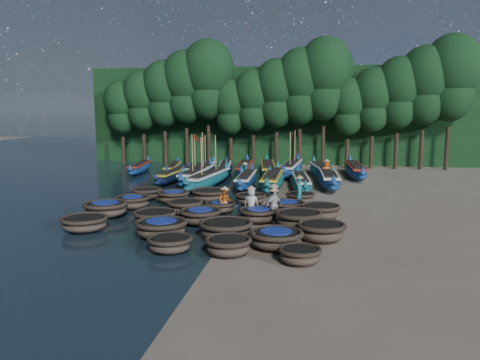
# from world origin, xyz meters

# --- Properties ---
(ground) EXTENTS (120.00, 120.00, 0.00)m
(ground) POSITION_xyz_m (0.00, 0.00, 0.00)
(ground) COLOR #7A6D59
(ground) RESTS_ON ground
(foliage_wall) EXTENTS (40.00, 3.00, 10.00)m
(foliage_wall) POSITION_xyz_m (0.00, 23.50, 5.00)
(foliage_wall) COLOR black
(foliage_wall) RESTS_ON ground
(coracle_2) EXTENTS (2.26, 2.26, 0.66)m
(coracle_2) POSITION_xyz_m (-1.82, -8.73, 0.38)
(coracle_2) COLOR #4E3E30
(coracle_2) RESTS_ON ground
(coracle_3) EXTENTS (2.18, 2.18, 0.74)m
(coracle_3) POSITION_xyz_m (0.62, -8.82, 0.43)
(coracle_3) COLOR #4E3E30
(coracle_3) RESTS_ON ground
(coracle_4) EXTENTS (1.99, 1.99, 0.65)m
(coracle_4) POSITION_xyz_m (3.47, -9.37, 0.37)
(coracle_4) COLOR #4E3E30
(coracle_4) RESTS_ON ground
(coracle_5) EXTENTS (2.30, 2.30, 0.73)m
(coracle_5) POSITION_xyz_m (-6.85, -6.24, 0.41)
(coracle_5) COLOR #4E3E30
(coracle_5) RESTS_ON ground
(coracle_6) EXTENTS (2.40, 2.40, 0.82)m
(coracle_6) POSITION_xyz_m (-2.86, -6.75, 0.47)
(coracle_6) COLOR #4E3E30
(coracle_6) RESTS_ON ground
(coracle_7) EXTENTS (2.45, 2.45, 0.85)m
(coracle_7) POSITION_xyz_m (0.08, -6.55, 0.48)
(coracle_7) COLOR #4E3E30
(coracle_7) RESTS_ON ground
(coracle_8) EXTENTS (2.82, 2.82, 0.78)m
(coracle_8) POSITION_xyz_m (2.42, -7.58, 0.45)
(coracle_8) COLOR #4E3E30
(coracle_8) RESTS_ON ground
(coracle_9) EXTENTS (2.24, 2.24, 0.84)m
(coracle_9) POSITION_xyz_m (4.29, -6.17, 0.48)
(coracle_9) COLOR #4E3E30
(coracle_9) RESTS_ON ground
(coracle_10) EXTENTS (2.45, 2.45, 0.83)m
(coracle_10) POSITION_xyz_m (-7.12, -3.36, 0.48)
(coracle_10) COLOR #4E3E30
(coracle_10) RESTS_ON ground
(coracle_11) EXTENTS (2.20, 2.20, 0.73)m
(coracle_11) POSITION_xyz_m (-3.92, -4.56, 0.42)
(coracle_11) COLOR #4E3E30
(coracle_11) RESTS_ON ground
(coracle_12) EXTENTS (2.38, 2.38, 0.79)m
(coracle_12) POSITION_xyz_m (-1.69, -4.10, 0.46)
(coracle_12) COLOR #4E3E30
(coracle_12) RESTS_ON ground
(coracle_13) EXTENTS (2.23, 2.23, 0.73)m
(coracle_13) POSITION_xyz_m (1.14, -3.18, 0.42)
(coracle_13) COLOR #4E3E30
(coracle_13) RESTS_ON ground
(coracle_14) EXTENTS (2.34, 2.34, 0.85)m
(coracle_14) POSITION_xyz_m (3.23, -4.08, 0.49)
(coracle_14) COLOR #4E3E30
(coracle_14) RESTS_ON ground
(coracle_15) EXTENTS (2.46, 2.46, 0.75)m
(coracle_15) POSITION_xyz_m (-6.49, -1.13, 0.43)
(coracle_15) COLOR #4E3E30
(coracle_15) RESTS_ON ground
(coracle_16) EXTENTS (2.04, 2.04, 0.81)m
(coracle_16) POSITION_xyz_m (-3.06, -2.16, 0.47)
(coracle_16) COLOR #4E3E30
(coracle_16) RESTS_ON ground
(coracle_17) EXTENTS (1.76, 1.76, 0.65)m
(coracle_17) POSITION_xyz_m (-1.23, -1.42, 0.37)
(coracle_17) COLOR #4E3E30
(coracle_17) RESTS_ON ground
(coracle_18) EXTENTS (2.03, 2.03, 0.68)m
(coracle_18) POSITION_xyz_m (2.46, -0.86, 0.39)
(coracle_18) COLOR #4E3E30
(coracle_18) RESTS_ON ground
(coracle_19) EXTENTS (2.32, 2.32, 0.80)m
(coracle_19) POSITION_xyz_m (4.29, -2.02, 0.46)
(coracle_19) COLOR #4E3E30
(coracle_19) RESTS_ON ground
(coracle_20) EXTENTS (2.14, 2.14, 0.72)m
(coracle_20) POSITION_xyz_m (-6.67, 1.71, 0.41)
(coracle_20) COLOR #4E3E30
(coracle_20) RESTS_ON ground
(coracle_21) EXTENTS (2.01, 2.01, 0.77)m
(coracle_21) POSITION_xyz_m (-4.59, 0.74, 0.44)
(coracle_21) COLOR #4E3E30
(coracle_21) RESTS_ON ground
(coracle_22) EXTENTS (2.95, 2.95, 0.77)m
(coracle_22) POSITION_xyz_m (-2.50, 1.70, 0.44)
(coracle_22) COLOR #4E3E30
(coracle_22) RESTS_ON ground
(coracle_23) EXTENTS (2.10, 2.10, 0.66)m
(coracle_23) POSITION_xyz_m (0.12, 1.22, 0.37)
(coracle_23) COLOR #4E3E30
(coracle_23) RESTS_ON ground
(coracle_24) EXTENTS (1.83, 1.83, 0.69)m
(coracle_24) POSITION_xyz_m (3.10, 1.83, 0.39)
(coracle_24) COLOR #4E3E30
(coracle_24) RESTS_ON ground
(long_boat_2) EXTENTS (1.82, 7.74, 1.36)m
(long_boat_2) POSITION_xyz_m (-7.10, 8.90, 0.52)
(long_boat_2) COLOR #0D1C31
(long_boat_2) RESTS_ON ground
(long_boat_3) EXTENTS (1.77, 9.16, 3.89)m
(long_boat_3) POSITION_xyz_m (-5.11, 8.69, 0.62)
(long_boat_3) COLOR navy
(long_boat_3) RESTS_ON ground
(long_boat_4) EXTENTS (2.72, 8.86, 3.80)m
(long_boat_4) POSITION_xyz_m (-3.82, 6.98, 0.60)
(long_boat_4) COLOR #10605F
(long_boat_4) RESTS_ON ground
(long_boat_5) EXTENTS (1.57, 7.92, 1.39)m
(long_boat_5) POSITION_xyz_m (-1.07, 7.56, 0.53)
(long_boat_5) COLOR navy
(long_boat_5) RESTS_ON ground
(long_boat_6) EXTENTS (1.62, 9.20, 1.62)m
(long_boat_6) POSITION_xyz_m (0.93, 7.25, 0.62)
(long_boat_6) COLOR #10605F
(long_boat_6) RESTS_ON ground
(long_boat_7) EXTENTS (2.15, 7.77, 1.37)m
(long_boat_7) POSITION_xyz_m (2.99, 7.07, 0.52)
(long_boat_7) COLOR #10605F
(long_boat_7) RESTS_ON ground
(long_boat_8) EXTENTS (2.01, 9.10, 1.60)m
(long_boat_8) POSITION_xyz_m (4.99, 8.86, 0.61)
(long_boat_8) COLOR navy
(long_boat_8) RESTS_ON ground
(long_boat_9) EXTENTS (2.21, 7.19, 1.28)m
(long_boat_9) POSITION_xyz_m (-11.65, 13.42, 0.49)
(long_boat_9) COLOR navy
(long_boat_9) RESTS_ON ground
(long_boat_10) EXTENTS (2.39, 7.19, 1.28)m
(long_boat_10) POSITION_xyz_m (-8.49, 13.18, 0.49)
(long_boat_10) COLOR navy
(long_boat_10) RESTS_ON ground
(long_boat_11) EXTENTS (2.20, 8.04, 3.43)m
(long_boat_11) POSITION_xyz_m (-5.87, 12.60, 0.54)
(long_boat_11) COLOR #10605F
(long_boat_11) RESTS_ON ground
(long_boat_12) EXTENTS (2.37, 7.55, 1.34)m
(long_boat_12) POSITION_xyz_m (-3.93, 13.84, 0.51)
(long_boat_12) COLOR #0D1C31
(long_boat_12) RESTS_ON ground
(long_boat_13) EXTENTS (2.24, 8.60, 1.52)m
(long_boat_13) POSITION_xyz_m (-2.08, 13.39, 0.58)
(long_boat_13) COLOR navy
(long_boat_13) RESTS_ON ground
(long_boat_14) EXTENTS (2.71, 9.00, 1.60)m
(long_boat_14) POSITION_xyz_m (-0.01, 13.11, 0.61)
(long_boat_14) COLOR #10605F
(long_boat_14) RESTS_ON ground
(long_boat_15) EXTENTS (2.34, 9.08, 3.87)m
(long_boat_15) POSITION_xyz_m (1.93, 14.03, 0.61)
(long_boat_15) COLOR navy
(long_boat_15) RESTS_ON ground
(long_boat_16) EXTENTS (2.86, 8.43, 1.50)m
(long_boat_16) POSITION_xyz_m (4.54, 13.02, 0.57)
(long_boat_16) COLOR #10605F
(long_boat_16) RESTS_ON ground
(long_boat_17) EXTENTS (1.90, 8.81, 1.55)m
(long_boat_17) POSITION_xyz_m (7.37, 13.96, 0.59)
(long_boat_17) COLOR navy
(long_boat_17) RESTS_ON ground
(fisherman_0) EXTENTS (0.89, 0.64, 1.88)m
(fisherman_0) POSITION_xyz_m (0.66, -2.42, 0.90)
(fisherman_0) COLOR beige
(fisherman_0) RESTS_ON ground
(fisherman_1) EXTENTS (0.56, 0.74, 2.01)m
(fisherman_1) POSITION_xyz_m (3.08, 0.94, 0.99)
(fisherman_1) COLOR #1B716E
(fisherman_1) RESTS_ON ground
(fisherman_2) EXTENTS (0.78, 0.63, 1.70)m
(fisherman_2) POSITION_xyz_m (-0.90, -1.73, 0.81)
(fisherman_2) COLOR #B65918
(fisherman_2) RESTS_ON ground
(fisherman_3) EXTENTS (1.30, 1.18, 1.95)m
(fisherman_3) POSITION_xyz_m (1.82, -2.04, 0.91)
(fisherman_3) COLOR black
(fisherman_3) RESTS_ON ground
(fisherman_4) EXTENTS (1.02, 0.99, 1.91)m
(fisherman_4) POSITION_xyz_m (1.91, -2.94, 0.92)
(fisherman_4) COLOR beige
(fisherman_4) RESTS_ON ground
(fisherman_5) EXTENTS (1.20, 1.37, 1.70)m
(fisherman_5) POSITION_xyz_m (-1.49, 9.75, 0.79)
(fisherman_5) COLOR #1B716E
(fisherman_5) RESTS_ON ground
(fisherman_6) EXTENTS (1.01, 0.81, 1.99)m
(fisherman_6) POSITION_xyz_m (4.86, 10.15, 0.95)
(fisherman_6) COLOR #B65918
(fisherman_6) RESTS_ON ground
(tree_0) EXTENTS (3.68, 3.68, 8.68)m
(tree_0) POSITION_xyz_m (-16.00, 20.00, 5.97)
(tree_0) COLOR black
(tree_0) RESTS_ON ground
(tree_1) EXTENTS (4.09, 4.09, 9.65)m
(tree_1) POSITION_xyz_m (-13.70, 20.00, 6.65)
(tree_1) COLOR black
(tree_1) RESTS_ON ground
(tree_2) EXTENTS (4.51, 4.51, 10.63)m
(tree_2) POSITION_xyz_m (-11.40, 20.00, 7.32)
(tree_2) COLOR black
(tree_2) RESTS_ON ground
(tree_3) EXTENTS (4.92, 4.92, 11.60)m
(tree_3) POSITION_xyz_m (-9.10, 20.00, 8.00)
(tree_3) COLOR black
(tree_3) RESTS_ON ground
(tree_4) EXTENTS (5.34, 5.34, 12.58)m
(tree_4) POSITION_xyz_m (-6.80, 20.00, 8.67)
(tree_4) COLOR black
(tree_4) RESTS_ON ground
(tree_5) EXTENTS (3.68, 3.68, 8.68)m
(tree_5) POSITION_xyz_m (-4.50, 20.00, 5.97)
(tree_5) COLOR black
(tree_5) RESTS_ON ground
(tree_6) EXTENTS (4.09, 4.09, 9.65)m
(tree_6) POSITION_xyz_m (-2.20, 20.00, 6.65)
(tree_6) COLOR black
(tree_6) RESTS_ON ground
(tree_7) EXTENTS (4.51, 4.51, 10.63)m
(tree_7) POSITION_xyz_m (0.10, 20.00, 7.32)
(tree_7) COLOR black
(tree_7) RESTS_ON ground
(tree_8) EXTENTS (4.92, 4.92, 11.60)m
(tree_8) POSITION_xyz_m (2.40, 20.00, 8.00)
(tree_8) COLOR black
(tree_8) RESTS_ON ground
(tree_9) EXTENTS (5.34, 5.34, 12.58)m
(tree_9) POSITION_xyz_m (4.70, 20.00, 8.67)
(tree_9) COLOR black
(tree_9) RESTS_ON ground
(tree_10) EXTENTS (3.68, 3.68, 8.68)m
(tree_10) POSITION_xyz_m (7.00, 20.00, 5.97)
(tree_10) COLOR black
(tree_10) RESTS_ON ground
(tree_11) EXTENTS (4.09, 4.09, 9.65)m
(tree_11) POSITION_xyz_m (9.30, 20.00, 6.65)
(tree_11) COLOR black
(tree_11) RESTS_ON ground
(tree_12) EXTENTS (4.51, 4.51, 10.63)m
(tree_12) POSITION_xyz_m (11.60, 20.00, 7.32)
(tree_12) COLOR black
(tree_12) RESTS_ON ground
(tree_13) EXTENTS (4.92, 4.92, 11.60)m
(tree_13) POSITION_xyz_m (13.90, 20.00, 8.00)
(tree_13) COLOR black
(tree_13) RESTS_ON ground
(tree_14) EXTENTS (5.34, 5.34, 12.58)m
(tree_14) POSITION_xyz_m (16.20, 20.00, 8.67)
(tree_14) COLOR black
(tree_14) RESTS_ON ground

